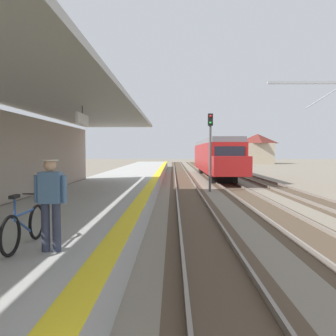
% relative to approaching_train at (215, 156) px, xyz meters
% --- Properties ---
extents(station_platform, '(5.00, 80.00, 0.91)m').
position_rel_approaching_train_xyz_m(station_platform, '(-7.80, -17.38, -1.73)').
color(station_platform, '#A8A8A3').
rests_on(station_platform, ground).
extents(track_pair_nearest_platform, '(2.34, 120.00, 0.16)m').
position_rel_approaching_train_xyz_m(track_pair_nearest_platform, '(-3.40, -13.38, -2.13)').
color(track_pair_nearest_platform, '#4C3D2D').
rests_on(track_pair_nearest_platform, ground).
extents(track_pair_middle, '(2.34, 120.00, 0.16)m').
position_rel_approaching_train_xyz_m(track_pair_middle, '(-0.00, -13.38, -2.13)').
color(track_pair_middle, '#4C3D2D').
rests_on(track_pair_middle, ground).
extents(track_pair_far_side, '(2.34, 120.00, 0.16)m').
position_rel_approaching_train_xyz_m(track_pair_far_side, '(3.40, -13.38, -2.13)').
color(track_pair_far_side, '#4C3D2D').
rests_on(track_pair_far_side, ground).
extents(approaching_train, '(2.93, 19.60, 4.76)m').
position_rel_approaching_train_xyz_m(approaching_train, '(0.00, 0.00, 0.00)').
color(approaching_train, maroon).
rests_on(approaching_train, ground).
extents(commuter_person, '(0.59, 0.30, 1.67)m').
position_rel_approaching_train_xyz_m(commuter_person, '(-6.57, -27.93, -0.34)').
color(commuter_person, '#33384C').
rests_on(commuter_person, station_platform).
extents(bicycle_beside_commuter, '(0.48, 1.82, 1.04)m').
position_rel_approaching_train_xyz_m(bicycle_beside_commuter, '(-7.17, -27.68, -0.88)').
color(bicycle_beside_commuter, black).
rests_on(bicycle_beside_commuter, station_platform).
extents(rail_signal_post, '(0.32, 0.34, 5.20)m').
position_rel_approaching_train_xyz_m(rail_signal_post, '(-1.88, -11.96, 1.02)').
color(rail_signal_post, '#4C4C4C').
rests_on(rail_signal_post, ground).
extents(distant_trackside_house, '(6.60, 5.28, 6.40)m').
position_rel_approaching_train_xyz_m(distant_trackside_house, '(13.87, 36.52, 1.16)').
color(distant_trackside_house, tan).
rests_on(distant_trackside_house, ground).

